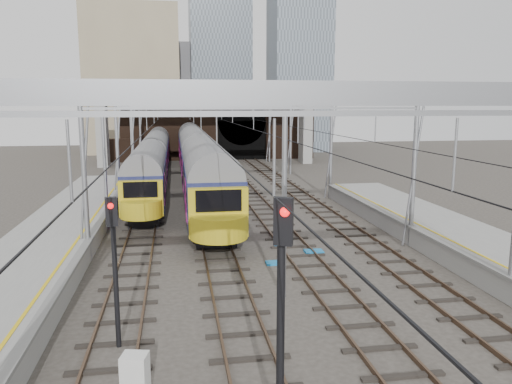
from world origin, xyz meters
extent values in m
plane|color=#38332D|center=(0.00, 0.00, 0.00)|extent=(160.00, 160.00, 0.00)
cube|color=gray|center=(-10.20, 2.50, 0.55)|extent=(4.20, 55.00, 1.10)
cube|color=slate|center=(-8.15, 2.50, 1.05)|extent=(0.35, 55.00, 0.12)
cube|color=gold|center=(-8.65, 2.50, 1.11)|extent=(0.12, 55.00, 0.01)
cube|color=#4C3828|center=(-6.72, 15.00, 0.09)|extent=(0.08, 80.00, 0.16)
cube|color=#4C3828|center=(-5.28, 15.00, 0.09)|extent=(0.08, 80.00, 0.16)
cube|color=black|center=(-6.00, 15.00, 0.01)|extent=(2.40, 80.00, 0.14)
cube|color=#4C3828|center=(-2.72, 15.00, 0.09)|extent=(0.08, 80.00, 0.16)
cube|color=#4C3828|center=(-1.28, 15.00, 0.09)|extent=(0.08, 80.00, 0.16)
cube|color=black|center=(-2.00, 15.00, 0.01)|extent=(2.40, 80.00, 0.14)
cube|color=#4C3828|center=(1.28, 15.00, 0.09)|extent=(0.08, 80.00, 0.16)
cube|color=#4C3828|center=(2.72, 15.00, 0.09)|extent=(0.08, 80.00, 0.16)
cube|color=black|center=(2.00, 15.00, 0.01)|extent=(2.40, 80.00, 0.14)
cube|color=#4C3828|center=(5.28, 15.00, 0.09)|extent=(0.08, 80.00, 0.16)
cube|color=#4C3828|center=(6.72, 15.00, 0.09)|extent=(0.08, 80.00, 0.16)
cube|color=black|center=(6.00, 15.00, 0.01)|extent=(2.40, 80.00, 0.14)
cube|color=gray|center=(0.00, -6.00, 7.60)|extent=(16.80, 0.28, 0.50)
cylinder|color=gray|center=(-8.20, 8.00, 4.00)|extent=(0.24, 0.24, 8.00)
cylinder|color=gray|center=(8.20, 8.00, 4.00)|extent=(0.24, 0.24, 8.00)
cube|color=gray|center=(0.00, 8.00, 7.60)|extent=(16.80, 0.28, 0.50)
cylinder|color=gray|center=(-8.20, 22.00, 4.00)|extent=(0.24, 0.24, 8.00)
cylinder|color=gray|center=(8.20, 22.00, 4.00)|extent=(0.24, 0.24, 8.00)
cube|color=gray|center=(0.00, 22.00, 7.60)|extent=(16.80, 0.28, 0.50)
cylinder|color=gray|center=(-8.20, 36.00, 4.00)|extent=(0.24, 0.24, 8.00)
cylinder|color=gray|center=(8.20, 36.00, 4.00)|extent=(0.24, 0.24, 8.00)
cube|color=gray|center=(0.00, 36.00, 7.60)|extent=(16.80, 0.28, 0.50)
cylinder|color=gray|center=(-8.20, 48.00, 4.00)|extent=(0.24, 0.24, 8.00)
cylinder|color=gray|center=(8.20, 48.00, 4.00)|extent=(0.24, 0.24, 8.00)
cube|color=gray|center=(0.00, 48.00, 7.60)|extent=(16.80, 0.28, 0.50)
cube|color=black|center=(-6.00, 15.00, 5.50)|extent=(0.03, 80.00, 0.03)
cube|color=black|center=(-2.00, 15.00, 5.50)|extent=(0.03, 80.00, 0.03)
cube|color=black|center=(2.00, 15.00, 5.50)|extent=(0.03, 80.00, 0.03)
cube|color=black|center=(6.00, 15.00, 5.50)|extent=(0.03, 80.00, 0.03)
cube|color=black|center=(2.00, 52.00, 4.50)|extent=(26.00, 2.00, 9.00)
cube|color=black|center=(5.00, 50.98, 2.60)|extent=(6.50, 0.10, 5.20)
cylinder|color=black|center=(5.00, 50.98, 5.20)|extent=(6.50, 0.10, 6.50)
cube|color=black|center=(-10.00, 51.00, 1.50)|extent=(6.00, 1.50, 3.00)
cube|color=gray|center=(-12.50, 46.00, 4.10)|extent=(1.20, 2.50, 8.20)
cube|color=gray|center=(12.50, 46.00, 4.10)|extent=(1.20, 2.50, 8.20)
cube|color=#505A54|center=(0.00, 46.00, 8.20)|extent=(28.00, 3.00, 1.40)
cube|color=gray|center=(0.00, 46.00, 9.10)|extent=(28.00, 3.00, 0.30)
cube|color=tan|center=(-10.00, 66.00, 11.00)|extent=(14.00, 12.00, 22.00)
cube|color=#4C5660|center=(4.00, 72.00, 16.00)|extent=(10.00, 10.00, 32.00)
cube|color=gray|center=(-2.00, 80.00, 9.00)|extent=(18.00, 14.00, 18.00)
cube|color=black|center=(-2.00, 42.03, 0.35)|extent=(2.32, 68.56, 0.70)
cube|color=#141746|center=(-2.00, 42.03, 2.32)|extent=(2.95, 68.56, 2.63)
cylinder|color=slate|center=(-2.00, 42.03, 3.63)|extent=(2.89, 68.06, 2.89)
cube|color=black|center=(-2.00, 42.03, 2.74)|extent=(2.97, 67.36, 0.79)
cube|color=#D94394|center=(-2.00, 42.03, 1.58)|extent=(2.97, 67.56, 0.13)
cube|color=gold|center=(-2.00, 7.60, 2.22)|extent=(2.89, 0.60, 2.43)
cube|color=black|center=(-2.00, 7.43, 2.84)|extent=(2.21, 0.08, 1.05)
cube|color=black|center=(-6.00, 35.34, 0.35)|extent=(2.01, 44.63, 0.70)
cube|color=#141746|center=(-6.00, 35.34, 2.14)|extent=(2.56, 44.63, 2.28)
cylinder|color=slate|center=(-6.00, 35.34, 3.28)|extent=(2.51, 44.13, 2.51)
cube|color=black|center=(-6.00, 35.34, 2.51)|extent=(2.58, 43.43, 0.68)
cube|color=#D94394|center=(-6.00, 35.34, 1.50)|extent=(2.58, 43.63, 0.11)
cube|color=gold|center=(-6.00, 12.88, 2.04)|extent=(2.51, 0.60, 2.08)
cube|color=black|center=(-6.00, 12.71, 2.60)|extent=(1.92, 0.08, 0.91)
cylinder|color=black|center=(-5.88, -1.10, 2.30)|extent=(0.15, 0.15, 4.59)
cube|color=black|center=(-5.88, -1.28, 4.31)|extent=(0.36, 0.24, 0.86)
sphere|color=red|center=(-5.88, -1.40, 4.50)|extent=(0.17, 0.17, 0.17)
cylinder|color=black|center=(-1.84, -6.03, 2.67)|extent=(0.18, 0.18, 5.35)
cube|color=black|center=(-1.84, -6.21, 5.01)|extent=(0.43, 0.32, 1.00)
sphere|color=red|center=(-1.84, -6.33, 5.24)|extent=(0.20, 0.20, 0.20)
cube|color=silver|center=(-5.14, -4.16, 0.63)|extent=(0.74, 0.66, 1.27)
cube|color=#1770B1|center=(2.79, 7.55, 0.05)|extent=(0.93, 0.66, 0.11)
cube|color=#1770B1|center=(0.49, 6.09, 0.05)|extent=(0.84, 0.60, 0.10)
cube|color=#1770B1|center=(1.53, 9.00, 0.05)|extent=(1.03, 0.84, 0.11)
camera|label=1|loc=(-4.00, -15.95, 7.38)|focal=35.00mm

